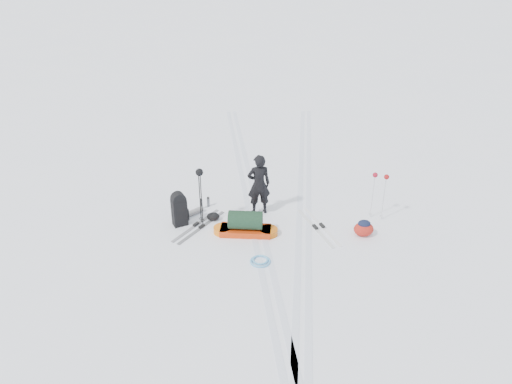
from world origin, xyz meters
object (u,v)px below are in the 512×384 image
skier (259,184)px  ski_poles_black (200,179)px  pulk_sled (245,225)px  expedition_rucksack (181,209)px

skier → ski_poles_black: bearing=11.1°
pulk_sled → skier: bearing=76.5°
pulk_sled → expedition_rucksack: bearing=167.9°
pulk_sled → ski_poles_black: size_ratio=1.06×
expedition_rucksack → skier: bearing=-11.0°
skier → expedition_rucksack: 2.03m
skier → expedition_rucksack: bearing=6.1°
skier → ski_poles_black: 1.57m
skier → pulk_sled: size_ratio=1.01×
skier → expedition_rucksack: (-1.94, -0.46, -0.40)m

